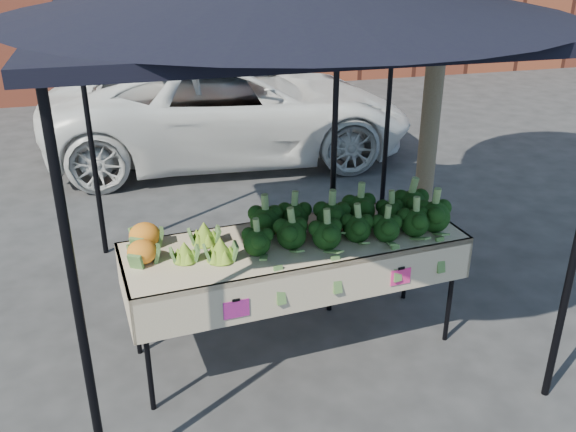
% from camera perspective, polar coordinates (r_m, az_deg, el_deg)
% --- Properties ---
extents(ground, '(90.00, 90.00, 0.00)m').
position_cam_1_polar(ground, '(4.89, -1.00, -11.51)').
color(ground, '#28282A').
extents(table, '(2.46, 1.02, 0.90)m').
position_cam_1_polar(table, '(4.61, 0.64, -7.24)').
color(table, beige).
rests_on(table, ground).
extents(canopy, '(3.16, 3.16, 2.74)m').
position_cam_1_polar(canopy, '(4.66, -0.20, 5.68)').
color(canopy, black).
rests_on(canopy, ground).
extents(broccoli_heap, '(1.55, 0.58, 0.28)m').
position_cam_1_polar(broccoli_heap, '(4.45, 5.06, 0.03)').
color(broccoli_heap, black).
rests_on(broccoli_heap, table).
extents(romanesco_cluster, '(0.44, 0.48, 0.21)m').
position_cam_1_polar(romanesco_cluster, '(4.22, -8.02, -2.07)').
color(romanesco_cluster, '#75A92E').
rests_on(romanesco_cluster, table).
extents(cauliflower_pair, '(0.24, 0.44, 0.19)m').
position_cam_1_polar(cauliflower_pair, '(4.27, -13.07, -2.27)').
color(cauliflower_pair, orange).
rests_on(cauliflower_pair, table).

